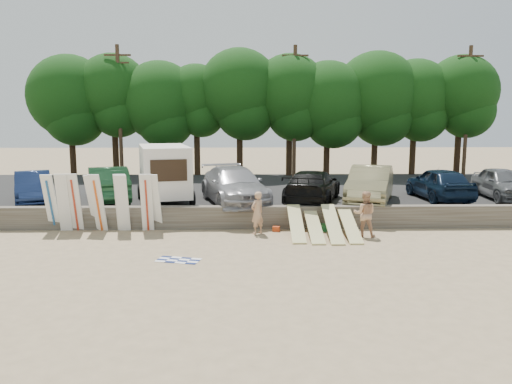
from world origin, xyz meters
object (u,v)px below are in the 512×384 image
box_trailer (164,171)px  car_6 (503,183)px  car_2 (234,185)px  car_5 (439,183)px  beachgoer_a (257,213)px  cooler (322,228)px  car_0 (33,187)px  beachgoer_b (365,214)px  car_1 (108,184)px  car_4 (370,184)px  car_3 (312,186)px

box_trailer → car_6: bearing=-12.6°
box_trailer → car_2: bearing=-21.8°
car_5 → car_6: size_ratio=1.03×
car_6 → beachgoer_a: (-12.79, -4.53, -0.60)m
car_5 → cooler: size_ratio=12.89×
car_5 → beachgoer_a: size_ratio=2.70×
car_0 → beachgoer_b: size_ratio=2.44×
car_5 → beachgoer_b: car_5 is taller
car_2 → car_5: (10.46, 0.86, -0.05)m
car_1 → car_0: bearing=-14.7°
car_1 → cooler: car_1 is taller
box_trailer → beachgoer_b: size_ratio=2.53×
car_4 → beachgoer_a: 6.76m
car_0 → beachgoer_b: (15.48, -4.60, -0.51)m
box_trailer → car_3: box_trailer is taller
car_1 → box_trailer: bearing=154.9°
car_2 → cooler: size_ratio=15.98×
car_6 → beachgoer_b: size_ratio=2.51×
box_trailer → car_4: box_trailer is taller
car_3 → car_6: size_ratio=1.16×
car_1 → car_3: bearing=158.4°
car_2 → beachgoer_b: (5.48, -4.07, -0.63)m
car_1 → beachgoer_b: 12.80m
beachgoer_a → car_1: bearing=-73.5°
beachgoer_b → car_0: bearing=-4.1°
car_4 → beachgoer_b: bearing=-87.0°
car_0 → car_1: 3.65m
box_trailer → car_1: (-2.89, 0.33, -0.70)m
car_6 → beachgoer_b: car_6 is taller
car_5 → cooler: car_5 is taller
car_1 → cooler: 11.04m
car_3 → cooler: 3.64m
car_1 → car_2: bearing=154.5°
box_trailer → car_1: box_trailer is taller
car_0 → car_5: bearing=-22.7°
car_0 → car_4: size_ratio=0.85×
car_1 → beachgoer_a: car_1 is taller
car_5 → beachgoer_b: size_ratio=2.58×
car_0 → car_4: bearing=-25.1°
car_0 → beachgoer_a: 11.78m
car_2 → beachgoer_b: car_2 is taller
car_3 → car_4: car_4 is taller
car_0 → box_trailer: bearing=-24.3°
car_3 → beachgoer_a: (-2.83, -3.76, -0.59)m
box_trailer → car_4: bearing=-16.4°
car_6 → car_5: bearing=-173.0°
car_6 → beachgoer_b: 9.79m
car_4 → car_6: size_ratio=1.15×
car_2 → car_3: bearing=-12.2°
car_6 → box_trailer: bearing=-173.6°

